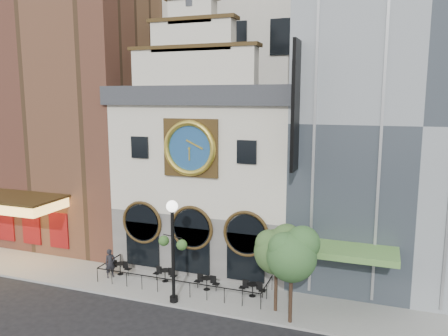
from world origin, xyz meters
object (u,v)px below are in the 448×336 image
bistro_3 (252,289)px  pedestrian (110,263)px  bistro_0 (120,268)px  tree_left (293,253)px  bistro_2 (207,282)px  tree_right (278,248)px  lamppost (173,240)px  bistro_1 (165,274)px

bistro_3 → pedestrian: 9.39m
bistro_0 → tree_left: (11.75, -2.26, 3.27)m
bistro_2 → tree_right: tree_right is taller
tree_right → lamppost: bearing=-170.2°
bistro_1 → lamppost: 4.31m
bistro_0 → pedestrian: bearing=-117.9°
bistro_0 → tree_left: bearing=-10.9°
bistro_3 → pedestrian: bearing=-177.0°
tree_right → bistro_3: bearing=144.9°
pedestrian → bistro_2: bearing=-48.1°
bistro_0 → bistro_2: (6.21, -0.20, 0.00)m
bistro_0 → lamppost: bearing=-24.5°
bistro_0 → bistro_1: bearing=0.3°
bistro_2 → lamppost: bearing=-119.2°
bistro_1 → tree_right: bearing=-10.1°
bistro_2 → pedestrian: bearing=-176.4°
bistro_1 → tree_left: 9.36m
bistro_0 → pedestrian: pedestrian is taller
bistro_1 → pedestrian: pedestrian is taller
bistro_3 → pedestrian: pedestrian is taller
bistro_1 → tree_left: tree_left is taller
tree_right → bistro_1: bearing=169.9°
bistro_1 → lamppost: (1.75, -2.31, 3.19)m
bistro_2 → tree_right: 5.60m
bistro_1 → pedestrian: 3.69m
tree_left → bistro_1: bearing=164.9°
bistro_0 → pedestrian: size_ratio=0.84×
bistro_2 → pedestrian: pedestrian is taller
bistro_3 → lamppost: lamppost is taller
bistro_2 → tree_right: bearing=-13.7°
bistro_3 → pedestrian: (-9.36, -0.50, 0.47)m
bistro_0 → tree_right: size_ratio=0.33×
lamppost → tree_left: size_ratio=1.16×
pedestrian → tree_right: 11.40m
bistro_3 → bistro_1: bearing=178.7°
pedestrian → lamppost: 6.24m
bistro_2 → bistro_3: 2.84m
bistro_0 → lamppost: 6.39m
bistro_1 → lamppost: size_ratio=0.27×
bistro_3 → tree_left: (2.71, -2.15, 3.27)m
bistro_1 → tree_right: tree_right is taller
tree_left → bistro_3: bearing=141.5°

